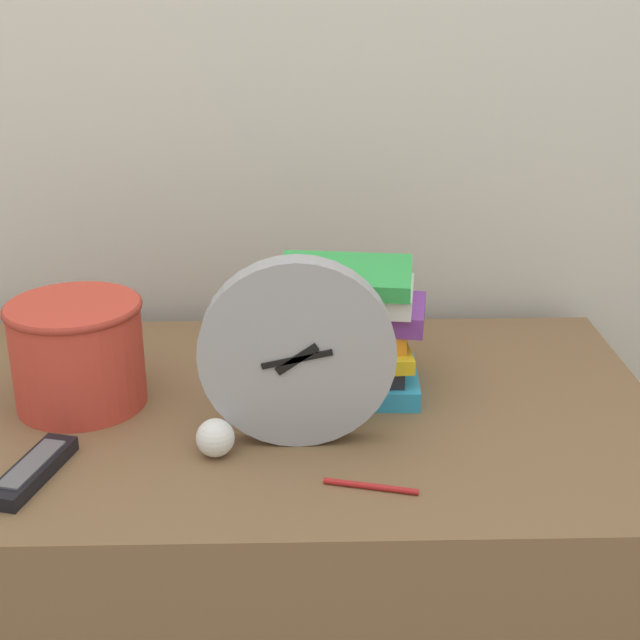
{
  "coord_description": "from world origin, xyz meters",
  "views": [
    {
      "loc": [
        0.09,
        -0.86,
        1.33
      ],
      "look_at": [
        0.12,
        0.32,
        0.85
      ],
      "focal_mm": 50.0,
      "sensor_mm": 36.0,
      "label": 1
    }
  ],
  "objects_px": {
    "desk_clock": "(297,354)",
    "tv_remote": "(33,470)",
    "pen": "(371,486)",
    "book_stack": "(340,331)",
    "basket": "(78,351)",
    "crumpled_paper_ball": "(215,438)"
  },
  "relations": [
    {
      "from": "desk_clock",
      "to": "pen",
      "type": "height_order",
      "value": "desk_clock"
    },
    {
      "from": "book_stack",
      "to": "tv_remote",
      "type": "distance_m",
      "value": 0.49
    },
    {
      "from": "book_stack",
      "to": "basket",
      "type": "relative_size",
      "value": 1.33
    },
    {
      "from": "desk_clock",
      "to": "tv_remote",
      "type": "xyz_separation_m",
      "value": [
        -0.35,
        -0.09,
        -0.12
      ]
    },
    {
      "from": "desk_clock",
      "to": "basket",
      "type": "xyz_separation_m",
      "value": [
        -0.33,
        0.12,
        -0.05
      ]
    },
    {
      "from": "tv_remote",
      "to": "pen",
      "type": "distance_m",
      "value": 0.44
    },
    {
      "from": "book_stack",
      "to": "pen",
      "type": "relative_size",
      "value": 2.22
    },
    {
      "from": "book_stack",
      "to": "tv_remote",
      "type": "xyz_separation_m",
      "value": [
        -0.41,
        -0.26,
        -0.08
      ]
    },
    {
      "from": "crumpled_paper_ball",
      "to": "tv_remote",
      "type": "bearing_deg",
      "value": -167.36
    },
    {
      "from": "basket",
      "to": "tv_remote",
      "type": "relative_size",
      "value": 1.2
    },
    {
      "from": "basket",
      "to": "tv_remote",
      "type": "bearing_deg",
      "value": -94.7
    },
    {
      "from": "basket",
      "to": "pen",
      "type": "bearing_deg",
      "value": -30.79
    },
    {
      "from": "desk_clock",
      "to": "pen",
      "type": "distance_m",
      "value": 0.2
    },
    {
      "from": "book_stack",
      "to": "crumpled_paper_ball",
      "type": "relative_size",
      "value": 5.09
    },
    {
      "from": "basket",
      "to": "crumpled_paper_ball",
      "type": "bearing_deg",
      "value": -36.6
    },
    {
      "from": "basket",
      "to": "desk_clock",
      "type": "bearing_deg",
      "value": -20.79
    },
    {
      "from": "book_stack",
      "to": "crumpled_paper_ball",
      "type": "distance_m",
      "value": 0.28
    },
    {
      "from": "desk_clock",
      "to": "pen",
      "type": "xyz_separation_m",
      "value": [
        0.09,
        -0.13,
        -0.13
      ]
    },
    {
      "from": "desk_clock",
      "to": "tv_remote",
      "type": "distance_m",
      "value": 0.38
    },
    {
      "from": "desk_clock",
      "to": "basket",
      "type": "height_order",
      "value": "desk_clock"
    },
    {
      "from": "crumpled_paper_ball",
      "to": "book_stack",
      "type": "bearing_deg",
      "value": 49.4
    },
    {
      "from": "desk_clock",
      "to": "crumpled_paper_ball",
      "type": "height_order",
      "value": "desk_clock"
    }
  ]
}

